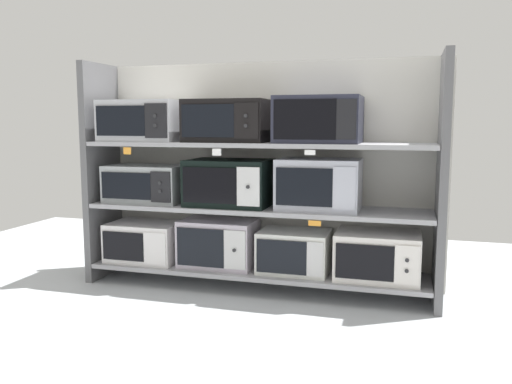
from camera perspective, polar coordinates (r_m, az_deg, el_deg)
The scene contains 21 objects.
ground at distance 2.86m, azimuth -5.84°, elevation -16.49°, with size 6.35×6.00×0.02m, color #B2B7BC.
back_panel at distance 3.81m, azimuth 1.04°, elevation 2.09°, with size 2.55×0.04×1.58m, color beige.
upright_left at distance 4.08m, azimuth -16.45°, elevation 2.14°, with size 0.05×0.45×1.58m, color #5B5B5E.
upright_right at distance 3.44m, azimuth 19.60°, elevation 1.08°, with size 0.05×0.45×1.58m, color #5B5B5E.
shelf_0 at distance 3.70m, azimuth 0.00°, elevation -8.56°, with size 2.35×0.45×0.03m, color #99999E.
microwave_0 at distance 3.98m, azimuth -11.93°, elevation -5.29°, with size 0.52×0.38×0.28m.
microwave_1 at distance 3.74m, azimuth -4.11°, elevation -5.56°, with size 0.52×0.35×0.33m.
microwave_2 at distance 3.60m, azimuth 4.18°, elevation -6.49°, with size 0.47×0.35×0.28m.
microwave_3 at distance 3.52m, azimuth 13.11°, elevation -6.78°, with size 0.54×0.39×0.30m.
shelf_1 at distance 3.61m, azimuth 0.00°, elevation -1.81°, with size 2.35×0.45×0.03m, color #99999E.
microwave_4 at distance 3.90m, azimuth -11.83°, elevation 0.92°, with size 0.56×0.36×0.27m.
microwave_5 at distance 3.64m, azimuth -2.91°, elevation 1.03°, with size 0.57×0.41×0.32m.
microwave_6 at distance 3.48m, azimuth 6.89°, elevation 0.84°, with size 0.54×0.37×0.34m.
price_tag_0 at distance 3.29m, azimuth 6.41°, elevation -3.41°, with size 0.08×0.00×0.03m, color orange.
shelf_2 at distance 3.56m, azimuth 0.00°, elevation 5.20°, with size 2.35×0.45×0.03m, color #99999E.
microwave_7 at distance 3.87m, azimuth -11.99°, elevation 7.59°, with size 0.57×0.44×0.29m.
microwave_8 at distance 3.62m, azimuth -3.01°, elevation 7.75°, with size 0.56×0.41×0.29m.
microwave_9 at distance 3.46m, azimuth 6.87°, elevation 7.84°, with size 0.54×0.43×0.30m.
price_tag_1 at distance 3.69m, azimuth -13.86°, elevation 4.38°, with size 0.06×0.00×0.05m, color orange.
price_tag_2 at distance 3.41m, azimuth -4.31°, elevation 4.36°, with size 0.06×0.00×0.05m, color white.
price_tag_3 at distance 3.25m, azimuth 5.90°, elevation 4.31°, with size 0.07×0.00×0.03m, color white.
Camera 1 is at (0.99, -3.42, 1.15)m, focal length 36.69 mm.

